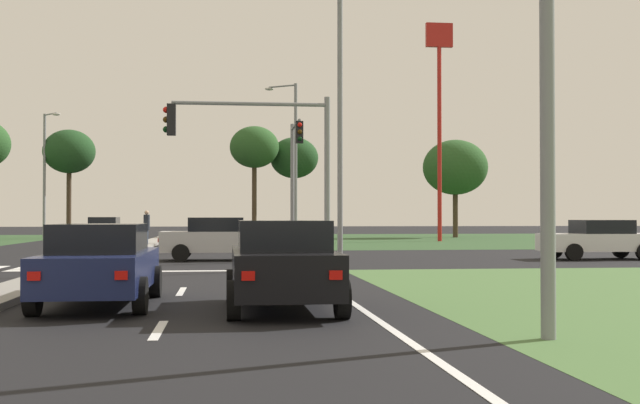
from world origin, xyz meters
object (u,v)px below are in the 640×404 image
traffic_signal_near_right (266,149)px  fastfood_pole_sign (439,86)px  car_grey_second (104,231)px  car_white_near (599,239)px  car_silver_fourth (219,238)px  treeline_sixth (455,168)px  treeline_fifth (294,159)px  street_lamp_second (339,109)px  treeline_fourth (254,148)px  car_black_fifth (283,265)px  traffic_signal_far_right (295,163)px  street_lamp_fourth (45,169)px  pedestrian_at_median (147,224)px  street_lamp_third (293,154)px  treeline_third (69,152)px  car_navy_third (100,264)px

traffic_signal_near_right → fastfood_pole_sign: size_ratio=0.37×
car_grey_second → car_white_near: bearing=140.1°
car_grey_second → car_silver_fourth: (6.66, -16.68, 0.00)m
fastfood_pole_sign → treeline_sixth: fastfood_pole_sign is taller
traffic_signal_near_right → fastfood_pole_sign: (12.86, 27.19, 6.58)m
fastfood_pole_sign → treeline_fifth: bearing=128.3°
car_white_near → street_lamp_second: (-9.99, 0.51, 4.90)m
car_silver_fourth → treeline_fourth: 31.71m
car_black_fifth → traffic_signal_near_right: bearing=88.8°
traffic_signal_far_right → street_lamp_fourth: 29.07m
traffic_signal_far_right → pedestrian_at_median: bearing=133.2°
traffic_signal_far_right → street_lamp_fourth: size_ratio=0.66×
car_white_near → street_lamp_second: 11.14m
traffic_signal_near_right → street_lamp_fourth: street_lamp_fourth is taller
street_lamp_fourth → treeline_fifth: bearing=7.2°
car_silver_fourth → car_black_fifth: car_silver_fourth is taller
car_white_near → car_silver_fourth: bearing=86.0°
car_black_fifth → street_lamp_fourth: street_lamp_fourth is taller
pedestrian_at_median → treeline_fifth: (9.62, 18.53, 4.93)m
street_lamp_third → pedestrian_at_median: size_ratio=5.40×
traffic_signal_near_right → fastfood_pole_sign: 30.79m
car_white_near → car_grey_second: (-21.14, 17.69, 0.04)m
traffic_signal_near_right → traffic_signal_far_right: (1.92, 11.84, 0.35)m
street_lamp_second → treeline_fifth: street_lamp_second is taller
car_white_near → traffic_signal_near_right: size_ratio=0.81×
car_grey_second → street_lamp_third: bearing=-167.3°
street_lamp_fourth → pedestrian_at_median: street_lamp_fourth is taller
car_grey_second → treeline_third: treeline_third is taller
street_lamp_third → street_lamp_fourth: (-17.25, 11.17, -0.36)m
traffic_signal_near_right → car_white_near: bearing=19.4°
car_silver_fourth → car_black_fifth: bearing=4.3°
traffic_signal_near_right → street_lamp_second: 6.23m
car_silver_fourth → street_lamp_third: bearing=167.1°
street_lamp_fourth → treeline_sixth: bearing=0.5°
street_lamp_fourth → treeline_fifth: size_ratio=1.17×
car_white_near → treeline_fourth: treeline_fourth is taller
car_white_near → car_grey_second: 27.56m
traffic_signal_far_right → treeline_fifth: 26.59m
car_grey_second → treeline_sixth: (24.69, 13.92, 4.64)m
car_black_fifth → traffic_signal_near_right: traffic_signal_near_right is taller
car_navy_third → traffic_signal_far_right: traffic_signal_far_right is taller
car_navy_third → treeline_sixth: (20.08, 45.87, 4.68)m
street_lamp_fourth → treeline_fourth: street_lamp_fourth is taller
street_lamp_fourth → treeline_fourth: 15.39m
treeline_sixth → car_silver_fourth: bearing=-120.5°
traffic_signal_near_right → pedestrian_at_median: (-5.49, 19.72, -2.48)m
traffic_signal_near_right → treeline_fourth: treeline_fourth is taller
treeline_fifth → car_grey_second: bearing=-127.5°
car_white_near → pedestrian_at_median: 23.91m
car_black_fifth → pedestrian_at_median: pedestrian_at_median is taller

